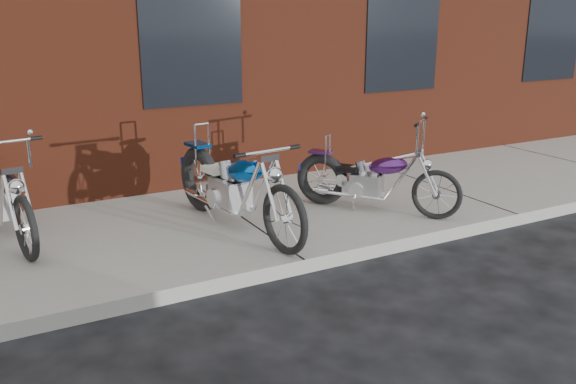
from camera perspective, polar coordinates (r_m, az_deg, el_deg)
ground at (r=6.13m, az=1.55°, el=-7.67°), size 120.00×120.00×0.00m
sidewalk at (r=7.35m, az=-4.30°, el=-2.93°), size 22.00×3.00×0.15m
chopper_purple at (r=7.51m, az=7.93°, el=0.99°), size 1.34×1.71×1.17m
chopper_blue at (r=6.83m, az=-5.00°, el=0.21°), size 0.65×2.51×1.10m
chopper_third at (r=7.25m, az=-25.25°, el=-0.66°), size 0.65×2.30×1.17m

